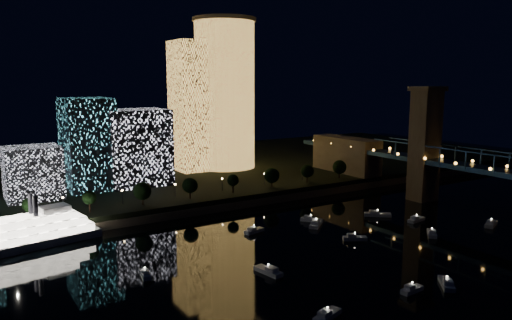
# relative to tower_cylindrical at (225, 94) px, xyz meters

# --- Properties ---
(ground) EXTENTS (520.00, 520.00, 0.00)m
(ground) POSITION_rel_tower_cylindrical_xyz_m (-17.98, -145.71, -45.24)
(ground) COLOR black
(ground) RESTS_ON ground
(far_bank) EXTENTS (420.00, 160.00, 5.00)m
(far_bank) POSITION_rel_tower_cylindrical_xyz_m (-17.98, 14.29, -42.74)
(far_bank) COLOR black
(far_bank) RESTS_ON ground
(seawall) EXTENTS (420.00, 6.00, 3.00)m
(seawall) POSITION_rel_tower_cylindrical_xyz_m (-17.98, -63.71, -43.74)
(seawall) COLOR #6B5E4C
(seawall) RESTS_ON ground
(tower_cylindrical) EXTENTS (34.00, 34.00, 80.23)m
(tower_cylindrical) POSITION_rel_tower_cylindrical_xyz_m (0.00, 0.00, 0.00)
(tower_cylindrical) COLOR #EFAE4C
(tower_cylindrical) RESTS_ON far_bank
(tower_rectangular) EXTENTS (21.34, 21.34, 67.91)m
(tower_rectangular) POSITION_rel_tower_cylindrical_xyz_m (-17.11, 2.70, -6.29)
(tower_rectangular) COLOR #EFAE4C
(tower_rectangular) RESTS_ON far_bank
(midrise_blocks) EXTENTS (91.74, 40.50, 40.03)m
(midrise_blocks) POSITION_rel_tower_cylindrical_xyz_m (-80.27, -20.17, -23.67)
(midrise_blocks) COLOR white
(midrise_blocks) RESTS_ON far_bank
(riverboat) EXTENTS (58.01, 21.09, 17.14)m
(riverboat) POSITION_rel_tower_cylindrical_xyz_m (-117.57, -71.97, -40.84)
(riverboat) COLOR silver
(riverboat) RESTS_ON ground
(motorboats) EXTENTS (130.23, 74.22, 2.78)m
(motorboats) POSITION_rel_tower_cylindrical_xyz_m (-16.82, -126.79, -44.43)
(motorboats) COLOR silver
(motorboats) RESTS_ON ground
(esplanade_trees) EXTENTS (166.71, 6.97, 8.98)m
(esplanade_trees) POSITION_rel_tower_cylindrical_xyz_m (-42.36, -57.71, -34.77)
(esplanade_trees) COLOR black
(esplanade_trees) RESTS_ON far_bank
(street_lamps) EXTENTS (132.70, 0.70, 5.65)m
(street_lamps) POSITION_rel_tower_cylindrical_xyz_m (-51.98, -51.71, -36.22)
(street_lamps) COLOR black
(street_lamps) RESTS_ON far_bank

